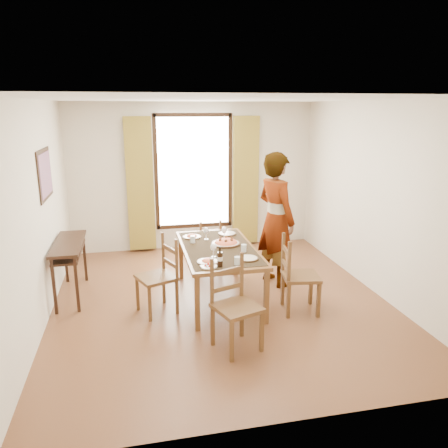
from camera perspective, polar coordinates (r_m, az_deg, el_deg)
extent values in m
plane|color=#4C2817|center=(6.17, -0.45, -9.94)|extent=(5.00, 5.00, 0.00)
cube|color=beige|center=(8.15, -4.02, 6.16)|extent=(4.50, 0.10, 2.70)
cube|color=beige|center=(3.42, 8.01, -6.68)|extent=(4.50, 0.10, 2.70)
cube|color=beige|center=(5.73, -23.09, 1.16)|extent=(0.10, 5.00, 2.70)
cube|color=beige|center=(6.55, 19.21, 3.15)|extent=(0.10, 5.00, 2.70)
cube|color=white|center=(5.59, -0.51, 16.21)|extent=(4.50, 5.00, 0.04)
cube|color=white|center=(8.11, -4.00, 6.83)|extent=(1.30, 0.04, 2.00)
cube|color=olive|center=(8.01, -10.90, 5.03)|extent=(0.48, 0.10, 2.40)
cube|color=olive|center=(8.27, 2.84, 5.61)|extent=(0.48, 0.10, 2.40)
cube|color=black|center=(6.24, -22.37, 6.03)|extent=(0.02, 0.86, 0.66)
cube|color=#BF3A23|center=(6.24, -22.28, 6.04)|extent=(0.01, 0.76, 0.56)
cube|color=black|center=(6.41, -19.68, -2.41)|extent=(0.38, 1.20, 0.04)
cube|color=black|center=(6.45, -19.59, -3.43)|extent=(0.34, 1.10, 0.03)
cube|color=black|center=(6.05, -21.31, -7.63)|extent=(0.04, 0.04, 0.76)
cube|color=black|center=(7.07, -19.98, -4.24)|extent=(0.04, 0.04, 0.76)
cube|color=black|center=(6.01, -18.66, -7.53)|extent=(0.04, 0.04, 0.76)
cube|color=black|center=(7.04, -17.72, -4.14)|extent=(0.04, 0.04, 0.76)
cube|color=brown|center=(5.97, -0.71, -3.33)|extent=(0.98, 1.80, 0.05)
cube|color=black|center=(5.96, -0.71, -3.07)|extent=(0.90, 1.65, 0.01)
cube|color=brown|center=(5.27, -3.51, -10.33)|extent=(0.06, 0.06, 0.70)
cube|color=brown|center=(6.81, -5.64, -4.36)|extent=(0.06, 0.06, 0.70)
cube|color=brown|center=(5.45, 5.55, -9.50)|extent=(0.06, 0.06, 0.70)
cube|color=brown|center=(6.95, 1.40, -3.89)|extent=(0.06, 0.06, 0.70)
cube|color=brown|center=(5.73, -8.83, -6.93)|extent=(0.58, 0.58, 0.04)
cube|color=brown|center=(5.92, -11.23, -8.84)|extent=(0.04, 0.04, 0.48)
cube|color=brown|center=(6.06, -7.88, -8.10)|extent=(0.04, 0.04, 0.48)
cube|color=brown|center=(5.60, -9.67, -10.20)|extent=(0.04, 0.04, 0.48)
cube|color=brown|center=(5.75, -6.16, -9.37)|extent=(0.04, 0.04, 0.48)
cube|color=brown|center=(5.89, -7.96, -3.55)|extent=(0.04, 0.04, 0.53)
cube|color=brown|center=(5.56, -6.21, -4.61)|extent=(0.04, 0.04, 0.53)
cube|color=brown|center=(5.76, -7.08, -5.07)|extent=(0.17, 0.36, 0.05)
cube|color=brown|center=(5.70, -7.14, -3.26)|extent=(0.17, 0.36, 0.05)
cube|color=brown|center=(7.15, -2.19, -2.86)|extent=(0.44, 0.44, 0.04)
cube|color=brown|center=(7.41, -1.38, -3.86)|extent=(0.04, 0.04, 0.41)
cube|color=brown|center=(7.12, -0.49, -4.67)|extent=(0.04, 0.04, 0.41)
cube|color=brown|center=(7.31, -3.81, -4.15)|extent=(0.04, 0.04, 0.41)
cube|color=brown|center=(7.02, -3.02, -4.98)|extent=(0.04, 0.04, 0.41)
cube|color=brown|center=(6.97, -0.48, -1.34)|extent=(0.03, 0.03, 0.46)
cube|color=brown|center=(6.87, -3.04, -1.62)|extent=(0.03, 0.03, 0.46)
cube|color=brown|center=(6.95, -1.74, -2.20)|extent=(0.33, 0.07, 0.05)
cube|color=brown|center=(6.90, -1.75, -0.90)|extent=(0.33, 0.07, 0.05)
cube|color=brown|center=(4.85, 1.72, -10.89)|extent=(0.58, 0.58, 0.04)
cube|color=brown|center=(4.72, 0.99, -14.99)|extent=(0.04, 0.04, 0.49)
cube|color=brown|center=(5.01, -1.48, -13.08)|extent=(0.04, 0.04, 0.49)
cube|color=brown|center=(4.92, 4.94, -13.74)|extent=(0.04, 0.04, 0.49)
cube|color=brown|center=(5.20, 2.33, -12.01)|extent=(0.04, 0.04, 0.49)
cube|color=brown|center=(4.80, -1.59, -7.59)|extent=(0.04, 0.04, 0.54)
cube|color=brown|center=(4.99, 2.32, -6.68)|extent=(0.04, 0.04, 0.54)
cube|color=brown|center=(4.93, 0.40, -8.30)|extent=(0.38, 0.16, 0.05)
cube|color=brown|center=(4.86, 0.40, -6.18)|extent=(0.38, 0.16, 0.05)
cube|color=brown|center=(5.78, 10.00, -6.76)|extent=(0.51, 0.51, 0.04)
cube|color=brown|center=(5.75, 12.24, -9.62)|extent=(0.04, 0.04, 0.48)
cube|color=brown|center=(5.66, 8.41, -9.84)|extent=(0.04, 0.04, 0.48)
cube|color=brown|center=(6.09, 11.27, -8.12)|extent=(0.04, 0.04, 0.48)
cube|color=brown|center=(6.00, 7.66, -8.30)|extent=(0.04, 0.04, 0.48)
cube|color=brown|center=(5.46, 8.50, -4.98)|extent=(0.04, 0.04, 0.54)
cube|color=brown|center=(5.82, 7.73, -3.68)|extent=(0.04, 0.04, 0.54)
cube|color=brown|center=(5.68, 8.06, -5.33)|extent=(0.08, 0.39, 0.05)
cube|color=brown|center=(5.61, 8.13, -3.48)|extent=(0.08, 0.39, 0.05)
imported|color=gray|center=(6.50, 6.79, 0.60)|extent=(1.04, 0.95, 1.99)
cylinder|color=silver|center=(5.76, 2.59, -3.17)|extent=(0.07, 0.07, 0.10)
cylinder|color=silver|center=(6.16, -4.10, -2.00)|extent=(0.07, 0.07, 0.10)
cylinder|color=silver|center=(5.30, 1.73, -4.81)|extent=(0.07, 0.07, 0.10)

